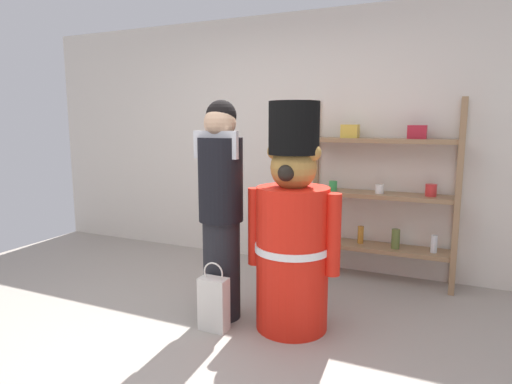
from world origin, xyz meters
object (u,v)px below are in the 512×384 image
object	(u,v)px
person_shopper	(221,206)
shopping_bag	(214,303)
merchandise_shelf	(380,191)
teddy_bear_guard	(293,234)

from	to	relation	value
person_shopper	shopping_bag	xyz separation A→B (m)	(0.05, -0.22, -0.68)
merchandise_shelf	person_shopper	size ratio (longest dim) A/B	1.03
merchandise_shelf	shopping_bag	distance (m)	1.94
merchandise_shelf	shopping_bag	size ratio (longest dim) A/B	3.34
merchandise_shelf	teddy_bear_guard	world-z (taller)	merchandise_shelf
person_shopper	shopping_bag	size ratio (longest dim) A/B	3.25
merchandise_shelf	teddy_bear_guard	distance (m)	1.37
merchandise_shelf	person_shopper	xyz separation A→B (m)	(-0.96, -1.36, 0.03)
merchandise_shelf	person_shopper	distance (m)	1.67
person_shopper	shopping_bag	distance (m)	0.71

